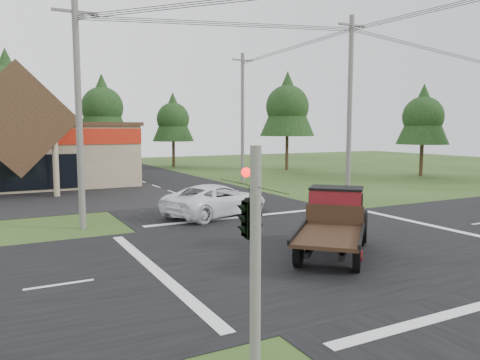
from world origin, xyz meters
TOP-DOWN VIEW (x-y plane):
  - ground at (0.00, 0.00)m, footprint 120.00×120.00m
  - road_ns at (0.00, 0.00)m, footprint 12.00×120.00m
  - road_ew at (0.00, 0.00)m, footprint 120.00×12.00m
  - traffic_signal_corner at (-7.50, -7.32)m, footprint 0.53×2.48m
  - utility_pole_nw at (-8.00, 8.00)m, footprint 2.00×0.30m
  - utility_pole_ne at (8.00, 8.00)m, footprint 2.00×0.30m
  - utility_pole_n at (8.00, 22.00)m, footprint 2.00×0.30m
  - tree_row_c at (-10.00, 41.00)m, footprint 7.28×7.28m
  - tree_row_d at (0.00, 42.00)m, footprint 6.16×6.16m
  - tree_row_e at (8.00, 40.00)m, footprint 5.04×5.04m
  - tree_side_ne at (18.00, 30.00)m, footprint 6.16×6.16m
  - tree_side_e_near at (26.00, 18.00)m, footprint 5.04×5.04m
  - antique_flatbed_truck at (-0.65, -1.23)m, footprint 5.77×5.80m
  - white_pickup at (-1.03, 8.11)m, footprint 6.76×4.79m

SIDE VIEW (x-z plane):
  - ground at x=0.00m, z-range 0.00..0.00m
  - road_ns at x=0.00m, z-range 0.00..0.02m
  - road_ew at x=0.00m, z-range 0.00..0.02m
  - white_pickup at x=-1.03m, z-range 0.00..1.71m
  - antique_flatbed_truck at x=-0.65m, z-range 0.00..2.48m
  - traffic_signal_corner at x=-7.50m, z-range 1.32..5.72m
  - utility_pole_nw at x=-8.00m, z-range 0.14..10.64m
  - utility_pole_n at x=8.00m, z-range 0.14..11.34m
  - utility_pole_ne at x=8.00m, z-range 0.14..11.64m
  - tree_row_e at x=8.00m, z-range 1.49..10.58m
  - tree_side_e_near at x=26.00m, z-range 1.49..10.58m
  - tree_row_d at x=0.00m, z-range 1.82..12.93m
  - tree_side_ne at x=18.00m, z-range 1.82..12.93m
  - tree_row_c at x=-10.00m, z-range 2.16..15.29m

